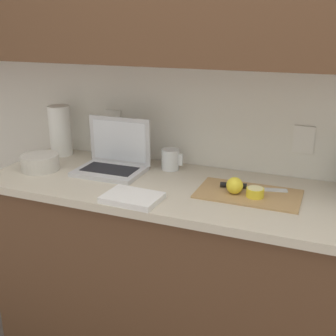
{
  "coord_description": "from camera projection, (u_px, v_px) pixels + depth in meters",
  "views": [
    {
      "loc": [
        0.27,
        -1.57,
        1.59
      ],
      "look_at": [
        -0.36,
        -0.01,
        1.0
      ],
      "focal_mm": 45.0,
      "sensor_mm": 36.0,
      "label": 1
    }
  ],
  "objects": [
    {
      "name": "wall_back",
      "position": [
        273.0,
        30.0,
        1.68
      ],
      "size": [
        5.2,
        0.38,
        2.6
      ],
      "color": "white",
      "rests_on": "ground_plane"
    },
    {
      "name": "counter_unit",
      "position": [
        250.0,
        293.0,
        1.83
      ],
      "size": [
        2.36,
        0.59,
        0.92
      ],
      "color": "brown",
      "rests_on": "ground_plane"
    },
    {
      "name": "laptop",
      "position": [
        114.0,
        159.0,
        1.97
      ],
      "size": [
        0.32,
        0.23,
        0.24
      ],
      "rotation": [
        0.0,
        0.0,
        0.01
      ],
      "color": "silver",
      "rests_on": "counter_unit"
    },
    {
      "name": "cutting_board",
      "position": [
        248.0,
        194.0,
        1.71
      ],
      "size": [
        0.41,
        0.24,
        0.01
      ],
      "primitive_type": "cube",
      "color": "tan",
      "rests_on": "counter_unit"
    },
    {
      "name": "knife",
      "position": [
        242.0,
        186.0,
        1.75
      ],
      "size": [
        0.28,
        0.09,
        0.02
      ],
      "rotation": [
        0.0,
        0.0,
        0.21
      ],
      "color": "silver",
      "rests_on": "cutting_board"
    },
    {
      "name": "lemon_half_cut",
      "position": [
        255.0,
        192.0,
        1.67
      ],
      "size": [
        0.07,
        0.07,
        0.04
      ],
      "color": "yellow",
      "rests_on": "cutting_board"
    },
    {
      "name": "lemon_whole_beside",
      "position": [
        235.0,
        185.0,
        1.69
      ],
      "size": [
        0.07,
        0.07,
        0.07
      ],
      "color": "yellow",
      "rests_on": "cutting_board"
    },
    {
      "name": "measuring_cup",
      "position": [
        170.0,
        159.0,
        1.99
      ],
      "size": [
        0.1,
        0.08,
        0.1
      ],
      "color": "silver",
      "rests_on": "counter_unit"
    },
    {
      "name": "bowl_white",
      "position": [
        40.0,
        162.0,
        1.99
      ],
      "size": [
        0.18,
        0.18,
        0.07
      ],
      "color": "beige",
      "rests_on": "counter_unit"
    },
    {
      "name": "paper_towel_roll",
      "position": [
        60.0,
        131.0,
        2.19
      ],
      "size": [
        0.11,
        0.11,
        0.26
      ],
      "color": "white",
      "rests_on": "counter_unit"
    },
    {
      "name": "dish_towel",
      "position": [
        132.0,
        198.0,
        1.65
      ],
      "size": [
        0.23,
        0.17,
        0.02
      ],
      "primitive_type": "cube",
      "rotation": [
        0.0,
        0.0,
        -0.04
      ],
      "color": "white",
      "rests_on": "counter_unit"
    }
  ]
}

